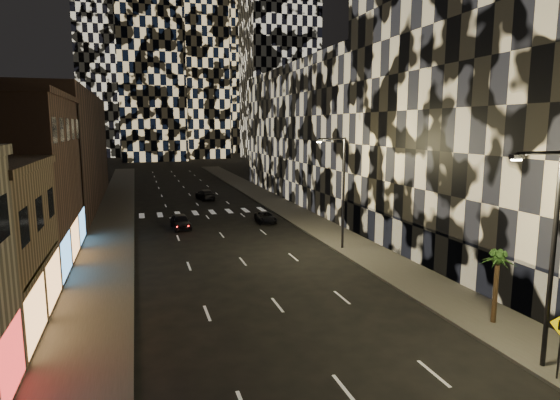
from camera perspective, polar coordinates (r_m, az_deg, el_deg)
sidewalk_left at (r=55.20m, az=-19.62°, el=-1.92°), size 4.00×120.00×0.15m
sidewalk_right at (r=57.78m, az=0.59°, el=-0.91°), size 4.00×120.00×0.15m
curb_left at (r=55.14m, az=-17.44°, el=-1.82°), size 0.20×120.00×0.15m
curb_right at (r=57.19m, az=-1.42°, el=-1.02°), size 0.20×120.00×0.15m
retail_filler_left at (r=65.02m, az=-25.79°, el=5.45°), size 10.00×40.00×14.00m
midrise_right at (r=39.63m, az=26.83°, el=9.43°), size 16.00×25.00×22.00m
midrise_base at (r=35.81m, az=16.77°, el=-5.20°), size 0.60×25.00×3.00m
midrise_filler_right at (r=67.04m, az=7.00°, el=8.07°), size 16.00×40.00×18.00m
streetlight_near at (r=21.67m, az=29.95°, el=-4.79°), size 2.55×0.25×9.00m
streetlight_far at (r=37.92m, az=7.43°, el=1.82°), size 2.55×0.25×9.00m
car_dark_midlane at (r=47.27m, az=-12.02°, el=-2.57°), size 2.00×4.32×1.43m
car_dark_oncoming at (r=65.44m, az=-9.08°, el=0.69°), size 2.52×4.89×1.36m
car_dark_rightlane at (r=49.17m, az=-1.77°, el=-2.12°), size 2.04×4.04×1.10m
palm_tree at (r=26.05m, az=24.99°, el=-6.97°), size 1.91×1.93×3.78m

